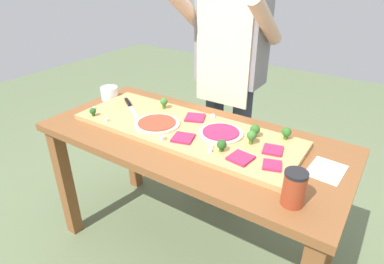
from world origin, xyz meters
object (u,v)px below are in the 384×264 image
at_px(pizza_slice_far_left, 273,150).
at_px(broccoli_floret_center_right, 255,130).
at_px(broccoli_floret_back_left, 93,111).
at_px(cheese_crumble_a, 163,138).
at_px(broccoli_floret_back_mid, 222,145).
at_px(recipe_note, 326,170).
at_px(pizza_slice_far_right, 183,138).
at_px(broccoli_floret_center_left, 251,136).
at_px(cheese_crumble_b, 107,120).
at_px(cheese_crumble_d, 94,108).
at_px(sauce_jar, 294,188).
at_px(cheese_crumble_e, 213,116).
at_px(prep_table, 191,155).
at_px(pizza_whole_beet_magenta, 221,133).
at_px(pizza_whole_tomato_red, 157,123).
at_px(pizza_slice_near_left, 241,158).
at_px(chefs_knife, 130,106).
at_px(broccoli_floret_back_right, 164,102).
at_px(flour_cup, 110,94).
at_px(broccoli_floret_front_left, 287,132).
at_px(pizza_slice_near_right, 272,165).
at_px(cheese_crumble_f, 210,150).
at_px(pizza_slice_center, 195,118).
at_px(cook_center, 230,66).

bearing_deg(pizza_slice_far_left, broccoli_floret_center_right, 147.42).
height_order(broccoli_floret_back_left, cheese_crumble_a, broccoli_floret_back_left).
bearing_deg(broccoli_floret_back_mid, recipe_note, 18.82).
bearing_deg(pizza_slice_far_right, broccoli_floret_center_left, 25.60).
height_order(cheese_crumble_b, cheese_crumble_d, cheese_crumble_b).
height_order(broccoli_floret_center_left, sauce_jar, sauce_jar).
relative_size(broccoli_floret_back_mid, cheese_crumble_e, 2.87).
bearing_deg(prep_table, pizza_whole_beet_magenta, 19.31).
bearing_deg(broccoli_floret_back_mid, pizza_whole_tomato_red, 173.50).
bearing_deg(sauce_jar, pizza_slice_near_left, 154.23).
height_order(chefs_knife, broccoli_floret_back_right, broccoli_floret_back_right).
relative_size(broccoli_floret_back_right, sauce_jar, 0.47).
height_order(pizza_slice_far_right, broccoli_floret_center_right, broccoli_floret_center_right).
xyz_separation_m(pizza_whole_tomato_red, flour_cup, (-0.51, 0.16, 0.00)).
bearing_deg(broccoli_floret_center_right, broccoli_floret_back_mid, -108.48).
bearing_deg(broccoli_floret_front_left, cheese_crumble_e, 178.23).
bearing_deg(flour_cup, cheese_crumble_a, -23.08).
xyz_separation_m(chefs_knife, cheese_crumble_d, (-0.15, -0.14, 0.00)).
relative_size(chefs_knife, broccoli_floret_back_mid, 4.97).
xyz_separation_m(pizza_slice_near_left, pizza_slice_near_right, (0.13, 0.02, 0.00)).
bearing_deg(cheese_crumble_f, broccoli_floret_back_left, -177.96).
bearing_deg(broccoli_floret_back_mid, chefs_knife, 168.45).
bearing_deg(chefs_knife, pizza_slice_center, 11.10).
bearing_deg(broccoli_floret_back_right, pizza_slice_near_right, -17.06).
relative_size(pizza_slice_far_left, pizza_slice_far_right, 0.89).
height_order(pizza_whole_tomato_red, cheese_crumble_d, pizza_whole_tomato_red).
distance_m(broccoli_floret_back_left, cook_center, 0.84).
height_order(pizza_whole_beet_magenta, broccoli_floret_back_mid, broccoli_floret_back_mid).
bearing_deg(cheese_crumble_e, sauce_jar, -36.17).
bearing_deg(chefs_knife, cheese_crumble_e, 16.54).
bearing_deg(broccoli_floret_center_left, cheese_crumble_f, -125.73).
xyz_separation_m(broccoli_floret_back_right, cheese_crumble_d, (-0.33, -0.23, -0.03)).
height_order(pizza_slice_near_left, cook_center, cook_center).
bearing_deg(pizza_whole_tomato_red, cheese_crumble_f, -12.46).
height_order(chefs_knife, sauce_jar, sauce_jar).
bearing_deg(pizza_slice_far_right, pizza_whole_beet_magenta, 48.35).
height_order(pizza_slice_near_left, cheese_crumble_f, cheese_crumble_f).
bearing_deg(pizza_slice_far_left, flour_cup, 175.80).
relative_size(pizza_slice_near_right, broccoli_floret_back_right, 1.18).
xyz_separation_m(pizza_slice_far_right, broccoli_floret_front_left, (0.41, 0.27, 0.03)).
distance_m(pizza_slice_far_right, recipe_note, 0.65).
distance_m(pizza_slice_near_right, cheese_crumble_d, 1.07).
distance_m(chefs_knife, pizza_whole_beet_magenta, 0.60).
bearing_deg(broccoli_floret_front_left, pizza_slice_far_right, -146.40).
distance_m(sauce_jar, cook_center, 1.02).
bearing_deg(broccoli_floret_center_left, cheese_crumble_b, -164.63).
xyz_separation_m(chefs_knife, pizza_whole_beet_magenta, (0.60, -0.00, 0.00)).
bearing_deg(pizza_slice_far_left, broccoli_floret_back_mid, -146.69).
distance_m(cheese_crumble_e, sauce_jar, 0.72).
height_order(pizza_whole_tomato_red, broccoli_floret_front_left, broccoli_floret_front_left).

